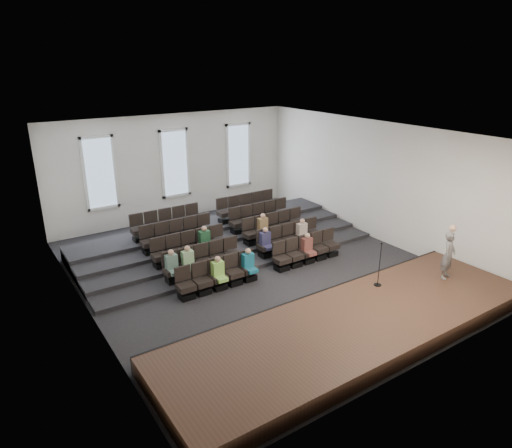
# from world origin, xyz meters

# --- Properties ---
(ground) EXTENTS (14.00, 14.00, 0.00)m
(ground) POSITION_xyz_m (0.00, 0.00, 0.00)
(ground) COLOR black
(ground) RESTS_ON ground
(ceiling) EXTENTS (12.00, 14.00, 0.02)m
(ceiling) POSITION_xyz_m (0.00, 0.00, 5.01)
(ceiling) COLOR white
(ceiling) RESTS_ON ground
(wall_back) EXTENTS (12.00, 0.04, 5.00)m
(wall_back) POSITION_xyz_m (0.00, 7.02, 2.50)
(wall_back) COLOR white
(wall_back) RESTS_ON ground
(wall_front) EXTENTS (12.00, 0.04, 5.00)m
(wall_front) POSITION_xyz_m (0.00, -7.02, 2.50)
(wall_front) COLOR white
(wall_front) RESTS_ON ground
(wall_left) EXTENTS (0.04, 14.00, 5.00)m
(wall_left) POSITION_xyz_m (-6.02, 0.00, 2.50)
(wall_left) COLOR white
(wall_left) RESTS_ON ground
(wall_right) EXTENTS (0.04, 14.00, 5.00)m
(wall_right) POSITION_xyz_m (6.02, 0.00, 2.50)
(wall_right) COLOR white
(wall_right) RESTS_ON ground
(stage) EXTENTS (11.80, 3.60, 0.50)m
(stage) POSITION_xyz_m (0.00, -5.10, 0.25)
(stage) COLOR #43291C
(stage) RESTS_ON ground
(stage_lip) EXTENTS (11.80, 0.06, 0.52)m
(stage_lip) POSITION_xyz_m (0.00, -3.33, 0.25)
(stage_lip) COLOR black
(stage_lip) RESTS_ON ground
(risers) EXTENTS (11.80, 4.80, 0.60)m
(risers) POSITION_xyz_m (0.00, 3.17, 0.20)
(risers) COLOR black
(risers) RESTS_ON ground
(seating_rows) EXTENTS (6.80, 4.70, 1.67)m
(seating_rows) POSITION_xyz_m (-0.00, 1.54, 0.68)
(seating_rows) COLOR black
(seating_rows) RESTS_ON ground
(windows) EXTENTS (8.44, 0.10, 3.24)m
(windows) POSITION_xyz_m (0.00, 6.95, 2.70)
(windows) COLOR white
(windows) RESTS_ON wall_back
(audience) EXTENTS (6.05, 2.64, 1.10)m
(audience) POSITION_xyz_m (-0.35, 0.34, 0.81)
(audience) COLOR #92D455
(audience) RESTS_ON seating_rows
(speaker) EXTENTS (0.67, 0.54, 1.61)m
(speaker) POSITION_xyz_m (4.30, -4.90, 1.31)
(speaker) COLOR #63605E
(speaker) RESTS_ON stage
(mic_stand) EXTENTS (0.25, 0.25, 1.47)m
(mic_stand) POSITION_xyz_m (2.01, -4.03, 0.94)
(mic_stand) COLOR black
(mic_stand) RESTS_ON stage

